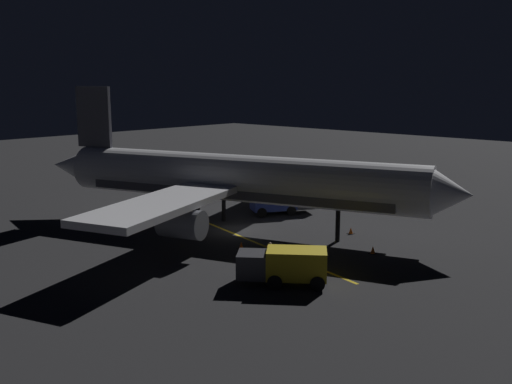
% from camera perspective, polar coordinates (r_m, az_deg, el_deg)
% --- Properties ---
extents(ground_plane, '(180.00, 180.00, 0.20)m').
position_cam_1_polar(ground_plane, '(48.39, -1.74, -3.89)').
color(ground_plane, '#252527').
extents(apron_guide_stripe, '(5.28, 21.24, 0.01)m').
position_cam_1_polar(apron_guide_stripe, '(44.37, 0.22, -5.11)').
color(apron_guide_stripe, gold).
rests_on(apron_guide_stripe, ground_plane).
extents(airliner, '(32.40, 36.95, 11.80)m').
position_cam_1_polar(airliner, '(47.74, -2.43, 1.21)').
color(airliner, white).
rests_on(airliner, ground_plane).
extents(baggage_truck, '(4.95, 5.55, 2.21)m').
position_cam_1_polar(baggage_truck, '(35.45, 2.98, -7.32)').
color(baggage_truck, gold).
rests_on(baggage_truck, ground_plane).
extents(catering_truck, '(6.06, 4.83, 2.50)m').
position_cam_1_polar(catering_truck, '(54.01, 2.33, -0.84)').
color(catering_truck, navy).
rests_on(catering_truck, ground_plane).
extents(ground_crew_worker, '(0.40, 0.40, 1.74)m').
position_cam_1_polar(ground_crew_worker, '(38.54, 1.39, -6.23)').
color(ground_crew_worker, black).
rests_on(ground_crew_worker, ground_plane).
extents(traffic_cone_near_left, '(0.50, 0.50, 0.55)m').
position_cam_1_polar(traffic_cone_near_left, '(47.73, 9.35, -3.81)').
color(traffic_cone_near_left, '#EA590F').
rests_on(traffic_cone_near_left, ground_plane).
extents(traffic_cone_near_right, '(0.50, 0.50, 0.55)m').
position_cam_1_polar(traffic_cone_near_right, '(42.66, 11.47, -5.65)').
color(traffic_cone_near_right, '#EA590F').
rests_on(traffic_cone_near_right, ground_plane).
extents(traffic_cone_under_wing, '(0.50, 0.50, 0.55)m').
position_cam_1_polar(traffic_cone_under_wing, '(42.96, -1.47, -5.31)').
color(traffic_cone_under_wing, '#EA590F').
rests_on(traffic_cone_under_wing, ground_plane).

